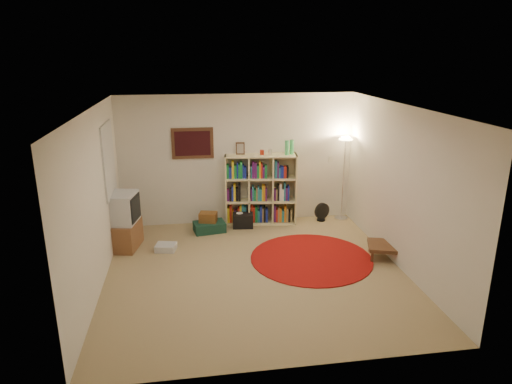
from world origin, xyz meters
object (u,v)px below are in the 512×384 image
at_px(bookshelf, 260,190).
at_px(side_table, 385,246).
at_px(floor_lamp, 345,151).
at_px(suitcase, 209,227).
at_px(tv_stand, 123,222).
at_px(floor_fan, 322,212).

distance_m(bookshelf, side_table, 2.64).
distance_m(floor_lamp, suitcase, 2.99).
height_order(floor_lamp, side_table, floor_lamp).
height_order(bookshelf, side_table, bookshelf).
height_order(tv_stand, suitcase, tv_stand).
xyz_separation_m(tv_stand, suitcase, (1.48, 0.51, -0.38)).
bearing_deg(bookshelf, side_table, -40.25).
height_order(suitcase, side_table, side_table).
relative_size(bookshelf, tv_stand, 1.68).
distance_m(floor_lamp, tv_stand, 4.33).
bearing_deg(side_table, floor_fan, 106.08).
bearing_deg(tv_stand, floor_lamp, 22.41).
relative_size(tv_stand, suitcase, 1.57).
distance_m(floor_fan, suitcase, 2.26).
relative_size(floor_fan, side_table, 0.57).
xyz_separation_m(tv_stand, side_table, (4.25, -1.07, -0.27)).
bearing_deg(side_table, tv_stand, 165.89).
bearing_deg(floor_lamp, tv_stand, -169.24).
height_order(floor_lamp, suitcase, floor_lamp).
relative_size(floor_lamp, suitcase, 2.71).
distance_m(tv_stand, side_table, 4.39).
relative_size(bookshelf, floor_fan, 4.45).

